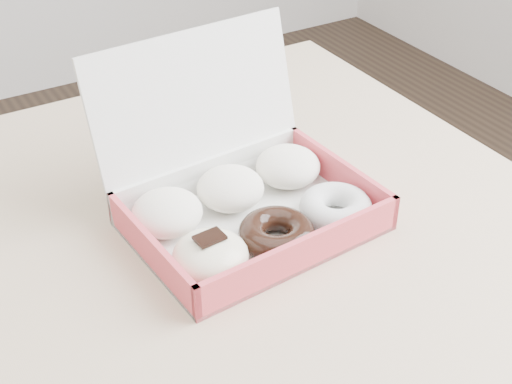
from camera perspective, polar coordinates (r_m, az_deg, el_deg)
table at (r=0.85m, az=-14.75°, el=-10.58°), size 1.20×0.80×0.75m
donut_box at (r=0.83m, az=-1.08°, el=-0.56°), size 0.29×0.26×0.20m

